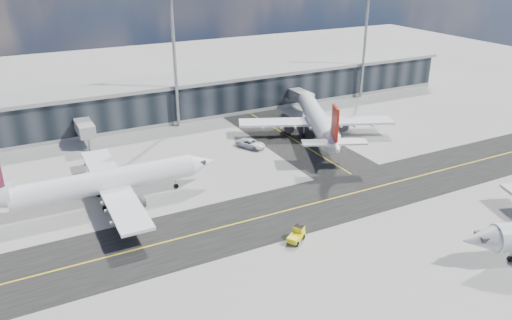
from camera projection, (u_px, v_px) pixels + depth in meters
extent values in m
plane|color=gray|center=(292.00, 225.00, 70.39)|extent=(300.00, 300.00, 0.00)
cube|color=black|center=(278.00, 213.00, 73.65)|extent=(180.00, 14.00, 0.02)
cube|color=black|center=(279.00, 131.00, 106.60)|extent=(14.00, 50.00, 0.02)
cube|color=yellow|center=(278.00, 213.00, 73.65)|extent=(180.00, 0.25, 0.01)
cube|color=yellow|center=(279.00, 131.00, 106.59)|extent=(0.25, 50.00, 0.01)
cube|color=black|center=(168.00, 100.00, 113.74)|extent=(150.00, 12.00, 8.00)
cube|color=gray|center=(166.00, 82.00, 112.01)|extent=(152.00, 13.00, 0.80)
cube|color=gray|center=(169.00, 115.00, 115.15)|extent=(150.00, 12.20, 0.80)
cube|color=gray|center=(84.00, 126.00, 98.92)|extent=(3.00, 10.00, 2.40)
cylinder|color=gray|center=(90.00, 145.00, 95.74)|extent=(0.60, 0.60, 2.40)
cube|color=gray|center=(298.00, 95.00, 120.12)|extent=(3.00, 10.00, 2.40)
cylinder|color=gray|center=(309.00, 109.00, 116.94)|extent=(0.60, 0.60, 2.40)
cylinder|color=gray|center=(175.00, 63.00, 104.10)|extent=(0.70, 0.70, 28.00)
cylinder|color=gray|center=(365.00, 43.00, 125.31)|extent=(0.70, 0.70, 28.00)
cylinder|color=white|center=(106.00, 181.00, 75.20)|extent=(27.13, 3.86, 3.61)
cone|color=white|center=(201.00, 163.00, 81.60)|extent=(4.55, 3.65, 3.61)
cube|color=white|center=(113.00, 185.00, 75.93)|extent=(4.79, 30.75, 0.45)
cylinder|color=#2D2D30|center=(112.00, 177.00, 81.14)|extent=(3.81, 2.11, 2.08)
cylinder|color=#2D2D30|center=(128.00, 205.00, 72.25)|extent=(3.81, 2.11, 2.08)
cube|color=silver|center=(111.00, 173.00, 80.86)|extent=(1.81, 0.38, 0.72)
cube|color=silver|center=(127.00, 201.00, 71.97)|extent=(1.81, 0.38, 0.72)
cube|color=#2D2D30|center=(199.00, 161.00, 81.27)|extent=(1.82, 2.00, 0.63)
cylinder|color=gray|center=(176.00, 182.00, 80.71)|extent=(0.22, 0.22, 1.81)
cylinder|color=black|center=(176.00, 186.00, 80.97)|extent=(0.82, 0.32, 0.81)
cylinder|color=black|center=(99.00, 194.00, 78.27)|extent=(1.00, 0.46, 0.99)
cylinder|color=black|center=(106.00, 208.00, 73.82)|extent=(1.00, 0.46, 0.99)
cylinder|color=white|center=(317.00, 119.00, 102.30)|extent=(14.75, 27.38, 3.76)
cone|color=white|center=(305.00, 97.00, 116.99)|extent=(5.33, 5.82, 3.76)
cone|color=white|center=(334.00, 145.00, 86.96)|extent=(5.71, 6.68, 3.76)
cube|color=white|center=(316.00, 122.00, 103.53)|extent=(31.21, 17.12, 0.47)
cylinder|color=#2D2D30|center=(288.00, 125.00, 104.45)|extent=(3.57, 4.49, 2.16)
cylinder|color=#2D2D30|center=(342.00, 124.00, 105.15)|extent=(3.57, 4.49, 2.16)
cube|color=silver|center=(288.00, 122.00, 104.16)|extent=(1.10, 1.88, 0.75)
cube|color=silver|center=(342.00, 121.00, 104.86)|extent=(1.10, 1.88, 0.75)
cube|color=red|center=(335.00, 123.00, 85.84)|extent=(1.97, 3.79, 5.84)
cube|color=white|center=(334.00, 142.00, 86.74)|extent=(11.41, 6.93, 0.33)
cube|color=#2D2D30|center=(305.00, 96.00, 116.41)|extent=(2.65, 2.55, 0.66)
cylinder|color=gray|center=(308.00, 114.00, 113.70)|extent=(0.30, 0.30, 1.88)
cylinder|color=black|center=(308.00, 117.00, 113.98)|extent=(0.64, 0.91, 0.85)
cylinder|color=black|center=(304.00, 135.00, 102.53)|extent=(0.85, 1.14, 1.04)
cylinder|color=black|center=(331.00, 135.00, 102.88)|extent=(0.85, 1.14, 1.04)
cone|color=silver|center=(481.00, 239.00, 60.22)|extent=(5.45, 4.91, 3.60)
cube|color=#2D2D30|center=(485.00, 237.00, 60.13)|extent=(2.36, 2.47, 0.63)
cylinder|color=gray|center=(511.00, 254.00, 61.77)|extent=(0.28, 0.28, 1.80)
cylinder|color=black|center=(510.00, 259.00, 62.03)|extent=(0.87, 0.57, 0.81)
cube|color=#FFEB0D|center=(296.00, 237.00, 66.15)|extent=(3.28, 2.83, 0.70)
cube|color=#FFEB0D|center=(299.00, 229.00, 66.62)|extent=(1.64, 1.69, 0.90)
cube|color=black|center=(299.00, 227.00, 66.48)|extent=(1.53, 1.60, 0.25)
cylinder|color=black|center=(295.00, 234.00, 67.41)|extent=(0.72, 0.60, 0.70)
cylinder|color=black|center=(303.00, 237.00, 66.82)|extent=(0.72, 0.60, 0.70)
cylinder|color=black|center=(288.00, 241.00, 65.79)|extent=(0.72, 0.60, 0.70)
cylinder|color=black|center=(297.00, 244.00, 65.21)|extent=(0.72, 0.60, 0.70)
imported|color=white|center=(251.00, 144.00, 97.46)|extent=(5.13, 6.43, 1.62)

